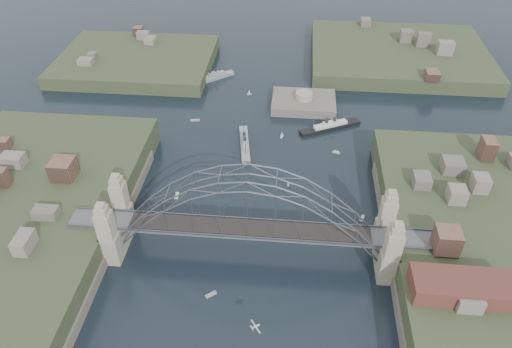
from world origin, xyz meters
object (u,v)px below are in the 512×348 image
object	(u,v)px
wharf_shed	(462,287)
ocean_liner	(330,127)
bridge	(249,216)
fort_island	(303,107)
naval_cruiser_far	(213,77)
naval_cruiser_near	(245,144)

from	to	relation	value
wharf_shed	ocean_liner	xyz separation A→B (m)	(-23.14, 70.32, -9.19)
bridge	fort_island	bearing A→B (deg)	80.27
wharf_shed	naval_cruiser_far	bearing A→B (deg)	123.45
bridge	naval_cruiser_far	distance (m)	90.55
bridge	ocean_liner	bearing A→B (deg)	69.67
wharf_shed	bridge	bearing A→B (deg)	162.35
fort_island	naval_cruiser_near	world-z (taller)	fort_island
naval_cruiser_far	ocean_liner	size ratio (longest dim) A/B	0.74
fort_island	bridge	bearing A→B (deg)	-99.73
bridge	ocean_liner	world-z (taller)	bridge
wharf_shed	naval_cruiser_near	bearing A→B (deg)	130.66
fort_island	naval_cruiser_near	size ratio (longest dim) A/B	1.14
naval_cruiser_near	naval_cruiser_far	world-z (taller)	naval_cruiser_far
bridge	wharf_shed	xyz separation A→B (m)	(44.00, -14.00, -2.32)
wharf_shed	naval_cruiser_near	distance (m)	77.20
fort_island	naval_cruiser_near	bearing A→B (deg)	-124.77
bridge	fort_island	size ratio (longest dim) A/B	3.82
bridge	wharf_shed	size ratio (longest dim) A/B	4.20
naval_cruiser_far	fort_island	bearing A→B (deg)	-26.01
bridge	wharf_shed	distance (m)	46.23
fort_island	wharf_shed	world-z (taller)	wharf_shed
wharf_shed	ocean_liner	distance (m)	74.60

